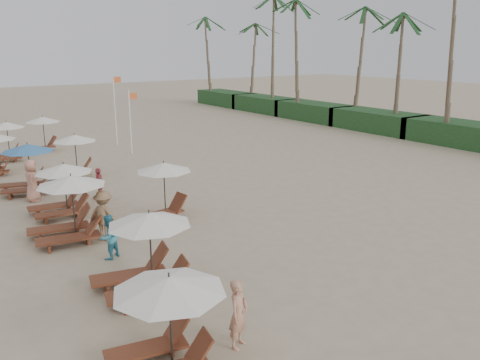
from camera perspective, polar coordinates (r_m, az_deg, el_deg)
ground at (r=17.73m, az=4.84°, el=-7.32°), size 160.00×160.00×0.00m
shrub_hedge at (r=42.75m, az=15.38°, el=6.49°), size 3.20×53.00×1.60m
palm_row at (r=42.97m, az=15.21°, el=18.75°), size 7.00×52.00×12.30m
lounger_station_0 at (r=11.04m, az=-8.79°, el=-15.30°), size 2.62×2.46×2.09m
lounger_station_1 at (r=14.31m, az=-11.15°, el=-8.53°), size 2.85×2.50×2.29m
lounger_station_2 at (r=18.77m, az=-19.21°, el=-3.24°), size 2.86×2.43×2.32m
lounger_station_3 at (r=21.63m, az=-19.85°, el=-1.11°), size 2.67×2.30×2.12m
lounger_station_4 at (r=25.58m, az=-23.35°, el=1.13°), size 2.81×2.57×2.31m
lounger_station_6 at (r=33.43m, az=-25.23°, el=3.91°), size 2.50×2.22×2.32m
inland_station_0 at (r=20.13m, az=-8.96°, el=-0.75°), size 2.79×2.24×2.22m
inland_station_1 at (r=27.61m, az=-18.59°, el=2.81°), size 2.91×2.27×2.22m
inland_station_2 at (r=35.51m, az=-21.73°, el=5.17°), size 2.77×2.24×2.22m
beachgoer_near at (r=11.78m, az=-0.17°, el=-14.96°), size 0.72×0.65×1.66m
beachgoer_mid_a at (r=16.84m, az=-14.74°, el=-6.28°), size 0.90×0.83×1.49m
beachgoer_mid_b at (r=18.40m, az=-15.21°, el=-3.92°), size 1.27×1.35×1.83m
beachgoer_far_a at (r=23.17m, az=-15.73°, el=-0.49°), size 0.51×0.94×1.52m
beachgoer_far_b at (r=24.03m, az=-22.58°, el=-0.06°), size 0.82×1.05×1.90m
flag_pole_near at (r=32.87m, az=-12.34°, el=6.86°), size 0.59×0.08×4.06m
flag_pole_far at (r=35.96m, az=-14.00°, el=8.13°), size 0.60×0.08×4.90m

